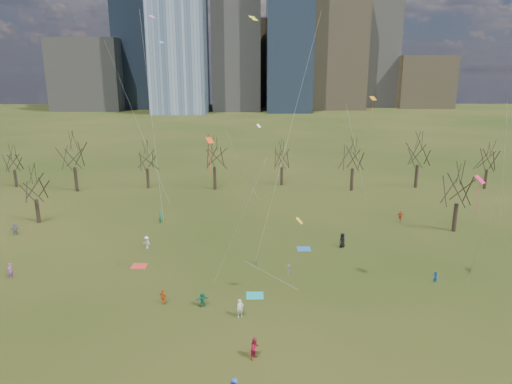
{
  "coord_description": "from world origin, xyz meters",
  "views": [
    {
      "loc": [
        -0.48,
        -38.2,
        20.46
      ],
      "look_at": [
        0.0,
        12.0,
        7.0
      ],
      "focal_mm": 32.0,
      "sensor_mm": 36.0,
      "label": 1
    }
  ],
  "objects_px": {
    "blanket_navy": "(304,249)",
    "blanket_teal": "(255,295)",
    "person_1": "(240,308)",
    "person_4": "(163,297)",
    "person_2": "(255,348)",
    "blanket_crimson": "(139,266)"
  },
  "relations": [
    {
      "from": "person_2",
      "to": "person_4",
      "type": "distance_m",
      "value": 11.54
    },
    {
      "from": "blanket_teal",
      "to": "blanket_navy",
      "type": "relative_size",
      "value": 1.0
    },
    {
      "from": "person_1",
      "to": "person_4",
      "type": "xyz_separation_m",
      "value": [
        -6.98,
        2.28,
        -0.11
      ]
    },
    {
      "from": "blanket_teal",
      "to": "person_2",
      "type": "height_order",
      "value": "person_2"
    },
    {
      "from": "blanket_teal",
      "to": "person_4",
      "type": "bearing_deg",
      "value": -169.64
    },
    {
      "from": "blanket_teal",
      "to": "person_1",
      "type": "relative_size",
      "value": 0.98
    },
    {
      "from": "blanket_navy",
      "to": "person_1",
      "type": "xyz_separation_m",
      "value": [
        -7.16,
        -15.27,
        0.8
      ]
    },
    {
      "from": "person_1",
      "to": "person_2",
      "type": "height_order",
      "value": "person_2"
    },
    {
      "from": "person_4",
      "to": "blanket_crimson",
      "type": "bearing_deg",
      "value": -39.71
    },
    {
      "from": "blanket_crimson",
      "to": "person_4",
      "type": "distance_m",
      "value": 9.28
    },
    {
      "from": "blanket_navy",
      "to": "blanket_teal",
      "type": "bearing_deg",
      "value": -117.12
    },
    {
      "from": "blanket_teal",
      "to": "person_1",
      "type": "bearing_deg",
      "value": -108.7
    },
    {
      "from": "person_1",
      "to": "person_2",
      "type": "relative_size",
      "value": 0.97
    },
    {
      "from": "blanket_crimson",
      "to": "person_2",
      "type": "height_order",
      "value": "person_2"
    },
    {
      "from": "blanket_teal",
      "to": "blanket_crimson",
      "type": "xyz_separation_m",
      "value": [
        -12.44,
        6.74,
        0.0
      ]
    },
    {
      "from": "person_1",
      "to": "person_4",
      "type": "relative_size",
      "value": 1.16
    },
    {
      "from": "blanket_crimson",
      "to": "blanket_navy",
      "type": "bearing_deg",
      "value": 14.49
    },
    {
      "from": "blanket_crimson",
      "to": "person_1",
      "type": "distance_m",
      "value": 15.37
    },
    {
      "from": "blanket_navy",
      "to": "person_2",
      "type": "relative_size",
      "value": 0.95
    },
    {
      "from": "person_2",
      "to": "blanket_teal",
      "type": "bearing_deg",
      "value": 39.4
    },
    {
      "from": "blanket_teal",
      "to": "person_4",
      "type": "xyz_separation_m",
      "value": [
        -8.26,
        -1.51,
        0.69
      ]
    },
    {
      "from": "blanket_crimson",
      "to": "person_1",
      "type": "bearing_deg",
      "value": -43.36
    }
  ]
}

